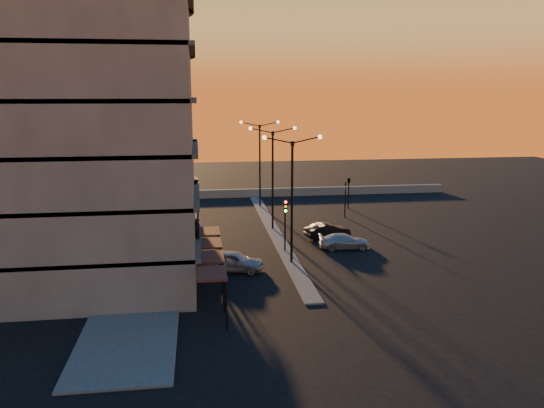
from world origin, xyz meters
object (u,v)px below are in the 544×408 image
Objects in this scene: traffic_light_main at (285,217)px; car_hatchback at (233,261)px; car_wagon at (344,241)px; streetlamp_mid at (273,170)px; car_sedan at (328,231)px.

traffic_light_main reaches higher than car_hatchback.
car_hatchback is at bearing 116.80° from car_wagon.
streetlamp_mid reaches higher than car_wagon.
car_sedan is at bearing 11.91° from car_wagon.
car_sedan is at bearing -34.32° from car_hatchback.
streetlamp_mid reaches higher than car_sedan.
car_sedan is 3.42m from car_wagon.
car_wagon is (9.35, 4.32, -0.13)m from car_hatchback.
car_sedan reaches higher than car_wagon.
traffic_light_main is 1.02× the size of car_wagon.
traffic_light_main is 0.98× the size of car_hatchback.
traffic_light_main reaches higher than car_wagon.
car_hatchback is at bearing -137.84° from traffic_light_main.
traffic_light_main is 6.14m from car_sedan.
traffic_light_main is 1.07× the size of car_sedan.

